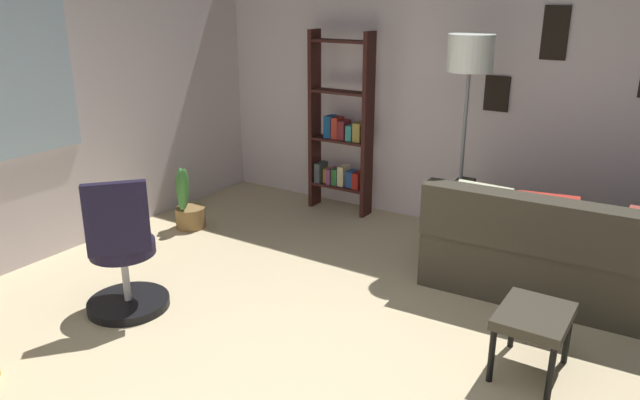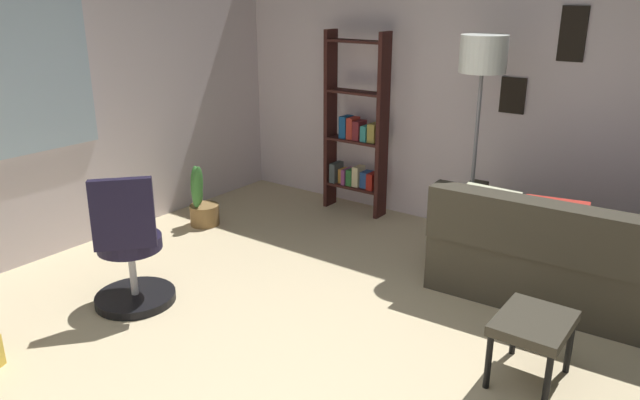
% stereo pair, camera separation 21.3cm
% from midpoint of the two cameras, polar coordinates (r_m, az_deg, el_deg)
% --- Properties ---
extents(ground_plane, '(5.36, 5.91, 0.10)m').
position_cam_midpoint_polar(ground_plane, '(3.58, 0.57, -17.71)').
color(ground_plane, beige).
extents(wall_right_with_frames, '(0.12, 5.91, 2.71)m').
position_cam_midpoint_polar(wall_right_with_frames, '(5.43, 16.44, 10.53)').
color(wall_right_with_frames, silver).
rests_on(wall_right_with_frames, ground_plane).
extents(couch, '(1.60, 1.90, 0.80)m').
position_cam_midpoint_polar(couch, '(4.77, 22.05, -4.61)').
color(couch, '#373328').
rests_on(couch, ground_plane).
extents(footstool, '(0.48, 0.38, 0.39)m').
position_cam_midpoint_polar(footstool, '(3.64, 17.95, -10.80)').
color(footstool, '#373328').
rests_on(footstool, ground_plane).
extents(office_chair, '(0.59, 0.60, 0.97)m').
position_cam_midpoint_polar(office_chair, '(4.32, -19.45, -5.50)').
color(office_chair, black).
rests_on(office_chair, ground_plane).
extents(bookshelf, '(0.18, 0.64, 1.76)m').
position_cam_midpoint_polar(bookshelf, '(5.91, 0.94, 6.23)').
color(bookshelf, '#371815').
rests_on(bookshelf, ground_plane).
extents(floor_lamp, '(0.36, 0.36, 1.79)m').
position_cam_midpoint_polar(floor_lamp, '(4.87, 12.68, 11.90)').
color(floor_lamp, slate).
rests_on(floor_lamp, ground_plane).
extents(potted_plant, '(0.30, 0.29, 0.60)m').
position_cam_midpoint_polar(potted_plant, '(5.74, -13.50, -0.51)').
color(potted_plant, olive).
rests_on(potted_plant, ground_plane).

